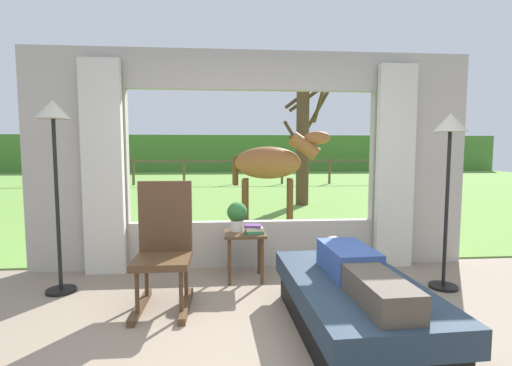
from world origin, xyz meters
The scene contains 16 objects.
back_wall_with_window centered at (0.00, 2.26, 1.25)m, with size 5.20×0.12×2.55m.
curtain_panel_left centered at (-1.69, 2.12, 1.20)m, with size 0.44×0.10×2.40m, color beige.
curtain_panel_right centered at (1.69, 2.12, 1.20)m, with size 0.44×0.10×2.40m, color beige.
outdoor_pasture_lawn centered at (0.00, 13.16, 0.01)m, with size 36.00×21.68×0.02m, color olive.
distant_hill_ridge centered at (0.00, 23.00, 1.20)m, with size 36.00×2.00×2.40m, color #487B30.
recliner_sofa centered at (0.64, 0.52, 0.22)m, with size 0.97×1.74×0.42m.
reclining_person centered at (0.64, 0.47, 0.52)m, with size 0.36×1.43×0.22m.
rocking_chair centered at (-0.88, 1.17, 0.55)m, with size 0.48×0.68×1.12m.
side_table centered at (-0.12, 1.79, 0.43)m, with size 0.44×0.44×0.52m.
potted_plant centered at (-0.20, 1.85, 0.70)m, with size 0.22×0.22×0.32m.
book_stack centered at (-0.03, 1.72, 0.56)m, with size 0.21×0.18×0.09m.
floor_lamp_left centered at (-1.96, 1.57, 1.52)m, with size 0.32×0.32×1.88m.
floor_lamp_right centered at (1.88, 1.36, 1.42)m, with size 0.32×0.32×1.76m.
horse centered at (0.54, 4.73, 1.16)m, with size 1.81×0.71×1.73m.
pasture_tree centered at (1.64, 7.14, 1.60)m, with size 1.20×1.19×3.20m.
pasture_fence_line centered at (0.00, 13.01, 0.74)m, with size 16.10×0.10×1.10m.
Camera 1 is at (-0.32, -2.15, 1.40)m, focal length 26.08 mm.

